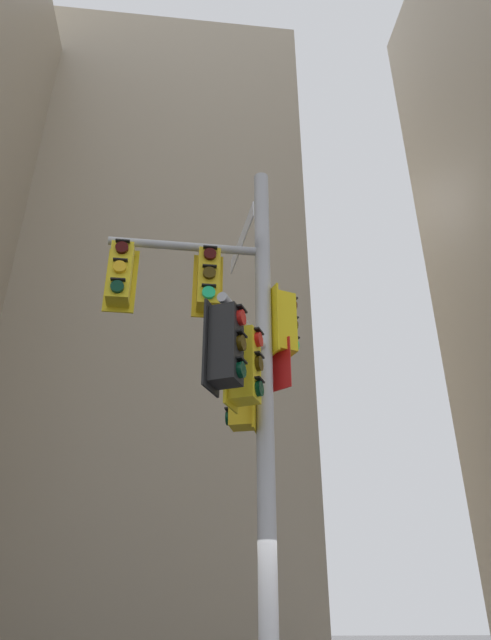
% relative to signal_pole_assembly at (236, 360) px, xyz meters
% --- Properties ---
extents(building_mid_block, '(14.75, 14.75, 34.43)m').
position_rel_signal_pole_assembly_xyz_m(building_mid_block, '(-2.52, 22.56, 12.32)').
color(building_mid_block, tan).
rests_on(building_mid_block, ground).
extents(signal_pole_assembly, '(3.04, 2.36, 8.52)m').
position_rel_signal_pole_assembly_xyz_m(signal_pole_assembly, '(0.00, 0.00, 0.00)').
color(signal_pole_assembly, '#B2B2B5').
rests_on(signal_pole_assembly, ground).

